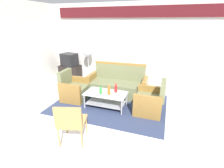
% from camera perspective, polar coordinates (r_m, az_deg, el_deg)
% --- Properties ---
extents(ground_plane, '(14.00, 14.00, 0.00)m').
position_cam_1_polar(ground_plane, '(3.85, -3.64, -13.48)').
color(ground_plane, white).
extents(wall_back, '(6.52, 0.19, 2.80)m').
position_cam_1_polar(wall_back, '(6.13, 7.27, 14.41)').
color(wall_back, silver).
rests_on(wall_back, ground).
extents(rug, '(3.03, 2.14, 0.01)m').
position_cam_1_polar(rug, '(4.63, -0.73, -6.88)').
color(rug, '#2D3856').
rests_on(rug, ground).
extents(couch, '(1.81, 0.78, 0.96)m').
position_cam_1_polar(couch, '(5.08, 1.96, -0.41)').
color(couch, '#6B704C').
rests_on(couch, rug).
extents(armchair_left, '(0.73, 0.79, 0.85)m').
position_cam_1_polar(armchair_left, '(4.93, -13.02, -2.01)').
color(armchair_left, '#6B704C').
rests_on(armchair_left, rug).
extents(armchair_right, '(0.71, 0.77, 0.85)m').
position_cam_1_polar(armchair_right, '(4.24, 13.18, -6.05)').
color(armchair_right, '#6B704C').
rests_on(armchair_right, rug).
extents(coffee_table, '(1.10, 0.60, 0.40)m').
position_cam_1_polar(coffee_table, '(4.37, -2.16, -4.82)').
color(coffee_table, silver).
rests_on(coffee_table, rug).
extents(bottle_green, '(0.07, 0.07, 0.23)m').
position_cam_1_polar(bottle_green, '(4.23, -3.97, -2.35)').
color(bottle_green, '#2D8C38').
rests_on(bottle_green, coffee_table).
extents(bottle_orange, '(0.07, 0.07, 0.27)m').
position_cam_1_polar(bottle_orange, '(4.18, -1.08, -2.37)').
color(bottle_orange, '#D85919').
rests_on(bottle_orange, coffee_table).
extents(bottle_red, '(0.08, 0.08, 0.25)m').
position_cam_1_polar(bottle_red, '(4.32, 1.37, -1.69)').
color(bottle_red, red).
rests_on(bottle_red, coffee_table).
extents(cup, '(0.08, 0.08, 0.10)m').
position_cam_1_polar(cup, '(4.17, 0.17, -3.28)').
color(cup, silver).
rests_on(cup, coffee_table).
extents(tv_stand, '(0.80, 0.50, 0.52)m').
position_cam_1_polar(tv_stand, '(6.85, -14.33, 4.22)').
color(tv_stand, black).
rests_on(tv_stand, ground).
extents(television, '(0.70, 0.59, 0.48)m').
position_cam_1_polar(television, '(6.73, -14.71, 8.30)').
color(television, black).
rests_on(television, tv_stand).
extents(pedestal_fan, '(0.36, 0.36, 1.27)m').
position_cam_1_polar(pedestal_fan, '(6.31, -8.43, 10.29)').
color(pedestal_fan, '#2D2D33').
rests_on(pedestal_fan, ground).
extents(wicker_chair, '(0.59, 0.59, 0.84)m').
position_cam_1_polar(wicker_chair, '(3.13, -14.22, -12.36)').
color(wicker_chair, '#AD844C').
rests_on(wicker_chair, ground).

